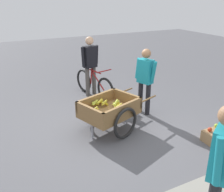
{
  "coord_description": "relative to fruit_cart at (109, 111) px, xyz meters",
  "views": [
    {
      "loc": [
        2.18,
        4.23,
        2.66
      ],
      "look_at": [
        0.04,
        0.0,
        0.75
      ],
      "focal_mm": 41.06,
      "sensor_mm": 36.0,
      "label": 1
    }
  ],
  "objects": [
    {
      "name": "fruit_cart",
      "position": [
        0.0,
        0.0,
        0.0
      ],
      "size": [
        1.81,
        1.25,
        0.71
      ],
      "color": "olive",
      "rests_on": "ground"
    },
    {
      "name": "mixed_fruit_crate",
      "position": [
        -1.61,
        1.31,
        -0.32
      ],
      "size": [
        0.44,
        0.32,
        0.31
      ],
      "color": "#99754C",
      "rests_on": "ground"
    },
    {
      "name": "cyclist_person",
      "position": [
        -0.41,
        -2.01,
        0.53
      ],
      "size": [
        0.51,
        0.27,
        1.62
      ],
      "color": "#4C4742",
      "rests_on": "ground"
    },
    {
      "name": "vendor_person",
      "position": [
        -1.08,
        -0.37,
        0.48
      ],
      "size": [
        0.3,
        0.57,
        1.54
      ],
      "color": "black",
      "rests_on": "ground"
    },
    {
      "name": "bystander_person",
      "position": [
        0.03,
        2.74,
        0.56
      ],
      "size": [
        0.46,
        0.34,
        1.66
      ],
      "color": "black",
      "rests_on": "ground"
    },
    {
      "name": "bicycle",
      "position": [
        -0.45,
        -1.86,
        -0.08
      ],
      "size": [
        0.55,
        1.63,
        0.85
      ],
      "color": "black",
      "rests_on": "ground"
    },
    {
      "name": "ground_plane",
      "position": [
        -0.1,
        -0.01,
        -0.44
      ],
      "size": [
        24.0,
        24.0,
        0.0
      ],
      "primitive_type": "plane",
      "color": "#56565B"
    }
  ]
}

